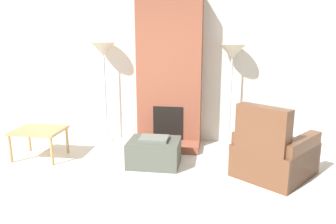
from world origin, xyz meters
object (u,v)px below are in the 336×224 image
(ottoman, at_px, (154,152))
(side_table, at_px, (39,133))
(armchair, at_px, (272,155))
(floor_lamp_left, at_px, (103,53))
(floor_lamp_right, at_px, (232,55))

(ottoman, distance_m, side_table, 1.88)
(ottoman, height_order, side_table, side_table)
(armchair, bearing_deg, floor_lamp_left, 13.38)
(ottoman, distance_m, floor_lamp_left, 2.07)
(ottoman, relative_size, side_table, 1.01)
(floor_lamp_left, relative_size, floor_lamp_right, 1.01)
(ottoman, bearing_deg, floor_lamp_right, 42.07)
(armchair, distance_m, side_table, 3.57)
(armchair, bearing_deg, floor_lamp_right, -28.86)
(ottoman, distance_m, armchair, 1.71)
(ottoman, distance_m, floor_lamp_right, 2.09)
(armchair, xyz_separation_m, floor_lamp_left, (-2.79, 1.21, 1.31))
(armchair, height_order, floor_lamp_left, floor_lamp_left)
(floor_lamp_left, bearing_deg, floor_lamp_right, 0.00)
(side_table, height_order, floor_lamp_left, floor_lamp_left)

